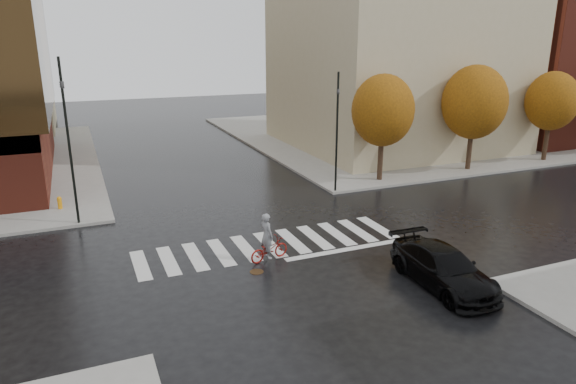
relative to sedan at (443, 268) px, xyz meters
name	(u,v)px	position (x,y,z in m)	size (l,w,h in m)	color
ground	(274,249)	(-4.44, 5.54, -0.71)	(120.00, 120.00, 0.00)	black
sidewalk_ne	(401,133)	(16.56, 26.54, -0.63)	(30.00, 30.00, 0.15)	gray
crosswalk	(270,244)	(-4.44, 6.04, -0.70)	(12.00, 3.00, 0.01)	silver
building_ne_tan	(395,31)	(12.56, 22.54, 8.44)	(16.00, 16.00, 18.00)	tan
building_ne_brick	(549,55)	(28.56, 21.54, 6.44)	(14.00, 14.00, 14.00)	maroon
tree_ne_a	(383,111)	(5.56, 12.94, 3.75)	(3.80, 3.80, 6.50)	black
tree_ne_b	(474,102)	(12.56, 12.94, 3.91)	(4.20, 4.20, 6.89)	black
tree_ne_c	(552,101)	(19.56, 12.94, 3.67)	(3.60, 3.60, 6.31)	black
sedan	(443,268)	(0.00, 0.00, 0.00)	(1.98, 4.87, 1.41)	black
cyclist	(268,244)	(-5.06, 4.54, -0.02)	(1.87, 1.05, 2.01)	maroon
traffic_light_nw	(67,131)	(-12.07, 11.84, 3.91)	(0.22, 0.19, 7.75)	black
traffic_light_ne	(337,126)	(1.86, 11.84, 3.23)	(0.15, 0.18, 6.75)	black
fire_hydrant	(60,202)	(-12.90, 14.43, -0.19)	(0.24, 0.24, 0.66)	orange
manhole	(257,272)	(-5.87, 3.67, -0.70)	(0.53, 0.53, 0.01)	#463019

